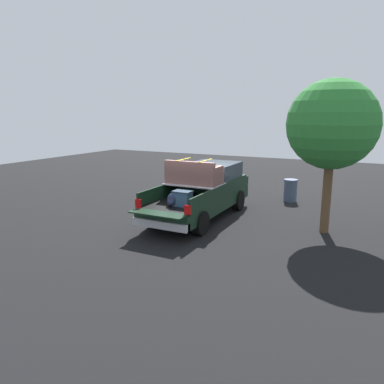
{
  "coord_description": "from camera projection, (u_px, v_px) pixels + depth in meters",
  "views": [
    {
      "loc": [
        -11.81,
        -5.71,
        3.8
      ],
      "look_at": [
        -0.6,
        0.0,
        1.1
      ],
      "focal_mm": 34.14,
      "sensor_mm": 36.0,
      "label": 1
    }
  ],
  "objects": [
    {
      "name": "ground_plane",
      "position": [
        199.0,
        218.0,
        13.61
      ],
      "size": [
        40.0,
        40.0,
        0.0
      ],
      "primitive_type": "plane",
      "color": "black"
    },
    {
      "name": "pickup_truck",
      "position": [
        204.0,
        190.0,
        13.74
      ],
      "size": [
        6.05,
        2.06,
        2.23
      ],
      "color": "black",
      "rests_on": "ground_plane"
    },
    {
      "name": "trash_can",
      "position": [
        290.0,
        190.0,
        16.12
      ],
      "size": [
        0.6,
        0.6,
        0.98
      ],
      "color": "#3F4C66",
      "rests_on": "ground_plane"
    },
    {
      "name": "tree_background",
      "position": [
        332.0,
        125.0,
        11.26
      ],
      "size": [
        2.79,
        2.79,
        4.88
      ],
      "color": "brown",
      "rests_on": "ground_plane"
    }
  ]
}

